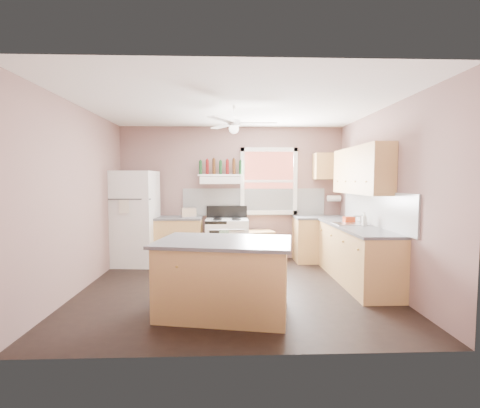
{
  "coord_description": "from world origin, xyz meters",
  "views": [
    {
      "loc": [
        -0.1,
        -5.11,
        1.63
      ],
      "look_at": [
        0.1,
        0.3,
        1.25
      ],
      "focal_mm": 26.0,
      "sensor_mm": 36.0,
      "label": 1
    }
  ],
  "objects_px": {
    "stove": "(227,241)",
    "cart": "(257,247)",
    "refrigerator": "(136,218)",
    "island": "(224,278)",
    "toaster": "(189,213)"
  },
  "relations": [
    {
      "from": "stove",
      "to": "cart",
      "type": "distance_m",
      "value": 0.61
    },
    {
      "from": "refrigerator",
      "to": "island",
      "type": "xyz_separation_m",
      "value": [
        1.71,
        -2.51,
        -0.47
      ]
    },
    {
      "from": "stove",
      "to": "cart",
      "type": "bearing_deg",
      "value": 1.7
    },
    {
      "from": "toaster",
      "to": "cart",
      "type": "relative_size",
      "value": 0.45
    },
    {
      "from": "toaster",
      "to": "island",
      "type": "xyz_separation_m",
      "value": [
        0.71,
        -2.61,
        -0.56
      ]
    },
    {
      "from": "stove",
      "to": "cart",
      "type": "xyz_separation_m",
      "value": [
        0.6,
        0.02,
        -0.12
      ]
    },
    {
      "from": "refrigerator",
      "to": "cart",
      "type": "bearing_deg",
      "value": 7.1
    },
    {
      "from": "refrigerator",
      "to": "island",
      "type": "height_order",
      "value": "refrigerator"
    },
    {
      "from": "stove",
      "to": "island",
      "type": "xyz_separation_m",
      "value": [
        -0.03,
        -2.58,
        0.0
      ]
    },
    {
      "from": "island",
      "to": "toaster",
      "type": "bearing_deg",
      "value": 115.89
    },
    {
      "from": "refrigerator",
      "to": "cart",
      "type": "xyz_separation_m",
      "value": [
        2.35,
        0.09,
        -0.59
      ]
    },
    {
      "from": "stove",
      "to": "cart",
      "type": "height_order",
      "value": "stove"
    },
    {
      "from": "cart",
      "to": "island",
      "type": "distance_m",
      "value": 2.68
    },
    {
      "from": "cart",
      "to": "island",
      "type": "bearing_deg",
      "value": -115.35
    },
    {
      "from": "toaster",
      "to": "island",
      "type": "distance_m",
      "value": 2.77
    }
  ]
}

